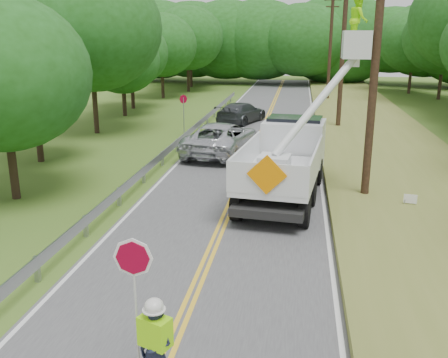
# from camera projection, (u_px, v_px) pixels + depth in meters

# --- Properties ---
(ground) EXTENTS (140.00, 140.00, 0.00)m
(ground) POSITION_uv_depth(u_px,v_px,m) (184.00, 315.00, 11.28)
(ground) COLOR #45621C
(ground) RESTS_ON ground
(road) EXTENTS (7.20, 96.00, 0.03)m
(road) POSITION_uv_depth(u_px,v_px,m) (248.00, 163.00, 24.57)
(road) COLOR #464648
(road) RESTS_ON ground
(guardrail) EXTENTS (0.18, 48.00, 0.77)m
(guardrail) POSITION_uv_depth(u_px,v_px,m) (174.00, 146.00, 25.86)
(guardrail) COLOR #96999D
(guardrail) RESTS_ON ground
(utility_poles) EXTENTS (1.60, 43.30, 10.00)m
(utility_poles) POSITION_uv_depth(u_px,v_px,m) (354.00, 52.00, 25.24)
(utility_poles) COLOR black
(utility_poles) RESTS_ON ground
(tall_grass_verge) EXTENTS (7.00, 96.00, 0.30)m
(tall_grass_verge) POSITION_uv_depth(u_px,v_px,m) (397.00, 166.00, 23.51)
(tall_grass_verge) COLOR olive
(tall_grass_verge) RESTS_ON ground
(treeline_left) EXTENTS (9.87, 54.87, 10.47)m
(treeline_left) POSITION_uv_depth(u_px,v_px,m) (139.00, 44.00, 39.67)
(treeline_left) COLOR #332319
(treeline_left) RESTS_ON ground
(treeline_horizon) EXTENTS (55.70, 14.68, 11.38)m
(treeline_horizon) POSITION_uv_depth(u_px,v_px,m) (287.00, 40.00, 63.19)
(treeline_horizon) COLOR #1B4C13
(treeline_horizon) RESTS_ON ground
(flagger) EXTENTS (1.12, 0.63, 2.86)m
(flagger) POSITION_uv_depth(u_px,v_px,m) (155.00, 344.00, 8.48)
(flagger) COLOR #191E33
(flagger) RESTS_ON road
(bucket_truck) EXTENTS (4.61, 8.00, 7.45)m
(bucket_truck) POSITION_uv_depth(u_px,v_px,m) (292.00, 151.00, 19.89)
(bucket_truck) COLOR black
(bucket_truck) RESTS_ON road
(suv_silver) EXTENTS (3.70, 6.49, 1.71)m
(suv_silver) POSITION_uv_depth(u_px,v_px,m) (221.00, 138.00, 26.19)
(suv_silver) COLOR silver
(suv_silver) RESTS_ON road
(suv_darkgrey) EXTENTS (3.62, 5.44, 1.46)m
(suv_darkgrey) POSITION_uv_depth(u_px,v_px,m) (241.00, 113.00, 35.69)
(suv_darkgrey) COLOR #393E41
(suv_darkgrey) RESTS_ON road
(stop_sign_permanent) EXTENTS (0.40, 0.42, 2.60)m
(stop_sign_permanent) POSITION_uv_depth(u_px,v_px,m) (184.00, 109.00, 30.70)
(stop_sign_permanent) COLOR #96999D
(stop_sign_permanent) RESTS_ON ground
(yard_sign) EXTENTS (0.46, 0.11, 0.66)m
(yard_sign) POSITION_uv_depth(u_px,v_px,m) (410.00, 200.00, 17.69)
(yard_sign) COLOR white
(yard_sign) RESTS_ON ground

